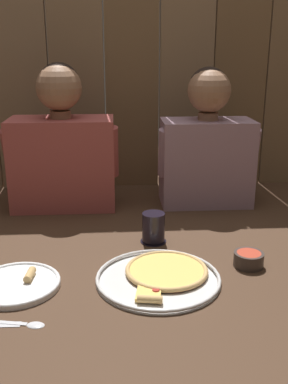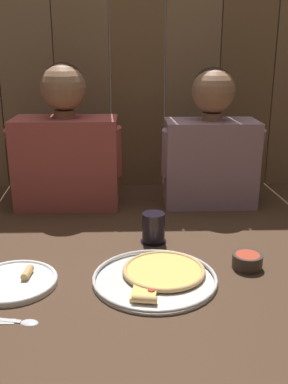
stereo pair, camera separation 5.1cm
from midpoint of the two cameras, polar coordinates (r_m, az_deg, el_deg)
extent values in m
plane|color=#422B1C|center=(1.43, -1.16, -8.11)|extent=(3.20, 3.20, 0.00)
cylinder|color=silver|center=(1.29, 0.66, -11.09)|extent=(0.35, 0.35, 0.01)
torus|color=silver|center=(1.29, 0.66, -10.78)|extent=(0.35, 0.35, 0.01)
cylinder|color=#B23823|center=(1.32, 1.78, -10.07)|extent=(0.23, 0.23, 0.00)
cylinder|color=#EABC56|center=(1.32, 1.78, -9.88)|extent=(0.22, 0.22, 0.01)
torus|color=tan|center=(1.32, 1.78, -9.88)|extent=(0.24, 0.24, 0.01)
cube|color=#EABC56|center=(1.21, -0.46, -12.76)|extent=(0.08, 0.09, 0.01)
cylinder|color=tan|center=(1.18, -0.67, -13.49)|extent=(0.07, 0.03, 0.02)
cylinder|color=#A3281E|center=(1.22, 0.31, -12.32)|extent=(0.02, 0.02, 0.00)
cylinder|color=white|center=(1.32, -17.02, -11.24)|extent=(0.24, 0.24, 0.01)
torus|color=white|center=(1.31, -17.05, -11.01)|extent=(0.24, 0.24, 0.01)
cylinder|color=tan|center=(1.32, -15.39, -10.10)|extent=(0.03, 0.06, 0.02)
cylinder|color=black|center=(1.53, 0.24, -6.23)|extent=(0.09, 0.09, 0.01)
cylinder|color=black|center=(1.51, 0.25, -4.45)|extent=(0.08, 0.08, 0.10)
cylinder|color=#3D332D|center=(1.39, 12.12, -8.37)|extent=(0.09, 0.09, 0.04)
cylinder|color=#B23823|center=(1.39, 12.15, -7.97)|extent=(0.07, 0.07, 0.02)
cube|color=silver|center=(1.17, -18.14, -15.69)|extent=(0.06, 0.02, 0.00)
cube|color=silver|center=(1.17, -18.17, -15.48)|extent=(0.10, 0.03, 0.01)
ellipsoid|color=silver|center=(1.14, -14.91, -15.89)|extent=(0.05, 0.04, 0.01)
cube|color=#AD4C47|center=(1.85, -11.00, 3.61)|extent=(0.41, 0.22, 0.36)
cylinder|color=#9E7051|center=(1.81, -11.37, 9.63)|extent=(0.08, 0.08, 0.03)
sphere|color=#9E7051|center=(1.80, -11.58, 12.88)|extent=(0.18, 0.18, 0.18)
sphere|color=black|center=(1.82, -11.55, 13.33)|extent=(0.16, 0.16, 0.16)
cylinder|color=#AD4C47|center=(1.84, -17.04, 4.76)|extent=(0.08, 0.14, 0.21)
cylinder|color=#AD4C47|center=(1.79, -5.31, 5.13)|extent=(0.08, 0.11, 0.21)
cube|color=gray|center=(1.87, 7.12, 3.75)|extent=(0.37, 0.20, 0.35)
cylinder|color=#9E7051|center=(1.83, 7.35, 9.52)|extent=(0.08, 0.08, 0.03)
sphere|color=#9E7051|center=(1.82, 7.48, 12.65)|extent=(0.17, 0.17, 0.17)
sphere|color=black|center=(1.83, 7.42, 13.09)|extent=(0.16, 0.16, 0.16)
cylinder|color=gray|center=(1.80, 2.23, 5.01)|extent=(0.08, 0.11, 0.20)
cylinder|color=gray|center=(1.86, 12.43, 5.04)|extent=(0.08, 0.12, 0.20)
cube|color=#886A4B|center=(2.11, -16.19, 15.73)|extent=(0.24, 0.03, 1.15)
cube|color=#846547|center=(2.08, -9.32, 16.16)|extent=(0.24, 0.03, 1.15)
cube|color=brown|center=(2.07, -2.28, 16.36)|extent=(0.24, 0.03, 1.15)
cube|color=#846547|center=(2.09, 4.72, 16.33)|extent=(0.24, 0.03, 1.15)
cube|color=brown|center=(2.14, 11.49, 16.09)|extent=(0.24, 0.03, 1.15)
camera|label=1|loc=(0.03, -90.99, -0.32)|focal=41.98mm
camera|label=2|loc=(0.03, 89.01, 0.32)|focal=41.98mm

